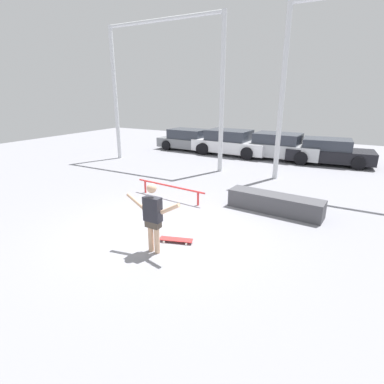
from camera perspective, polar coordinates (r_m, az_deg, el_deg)
name	(u,v)px	position (r m, az deg, el deg)	size (l,w,h in m)	color
ground_plane	(163,230)	(7.91, -5.59, -7.27)	(36.00, 36.00, 0.00)	gray
skateboarder	(153,215)	(6.56, -7.47, -4.39)	(1.41, 0.21, 1.61)	#DBAD89
skateboard	(176,239)	(7.28, -3.06, -9.02)	(0.83, 0.44, 0.08)	red
grind_box	(275,203)	(9.30, 15.46, -2.08)	(2.79, 0.64, 0.54)	#47474C
grind_rail	(170,188)	(10.07, -4.22, 0.77)	(2.75, 0.33, 0.47)	red
canopy_support_left	(163,80)	(14.90, -5.56, 20.53)	(6.22, 0.20, 6.54)	silver
canopy_support_right	(375,74)	(12.32, 31.55, 18.55)	(6.22, 0.20, 6.54)	silver
parked_car_grey	(190,140)	(18.93, -0.46, 9.86)	(4.08, 1.96, 1.28)	slate
parked_car_white	(231,143)	(17.63, 7.36, 9.29)	(4.43, 2.19, 1.40)	white
parked_car_silver	(279,147)	(16.91, 16.30, 8.29)	(4.32, 2.08, 1.38)	#B7BABF
parked_car_black	(328,152)	(16.61, 24.56, 6.99)	(4.20, 2.21, 1.25)	black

